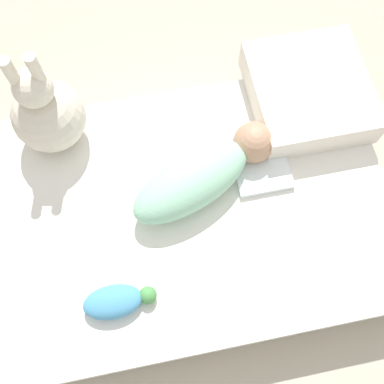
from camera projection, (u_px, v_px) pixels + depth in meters
ground_plane at (193, 223)px, 1.50m from camera, size 12.00×12.00×0.00m
bed_mattress at (193, 215)px, 1.42m from camera, size 1.20×0.82×0.17m
burp_cloth at (260, 164)px, 1.38m from camera, size 0.17×0.19×0.02m
swaddled_baby at (204, 174)px, 1.31m from camera, size 0.48×0.31×0.13m
pillow at (308, 92)px, 1.43m from camera, size 0.36×0.39×0.11m
bunny_plush at (47, 113)px, 1.31m from camera, size 0.22×0.22×0.38m
turtle_plush at (117, 301)px, 1.21m from camera, size 0.20×0.09×0.06m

